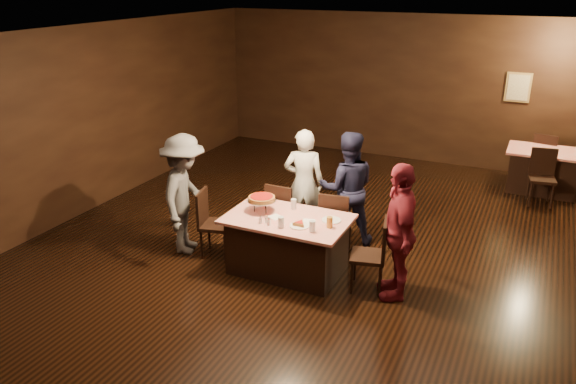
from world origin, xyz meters
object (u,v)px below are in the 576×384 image
(chair_end_right, at_px, (368,255))
(glass_front_right, at_px, (312,226))
(diner_white_jacket, at_px, (304,183))
(chair_far_right, at_px, (336,222))
(chair_end_left, at_px, (216,224))
(diner_red_shirt, at_px, (399,231))
(pizza_stand, at_px, (262,199))
(chair_far_left, at_px, (284,213))
(chair_back_near, at_px, (542,178))
(chair_back_far, at_px, (545,157))
(diner_grey_knit, at_px, (185,194))
(glass_front_left, at_px, (281,222))
(main_table, at_px, (288,244))
(back_table, at_px, (543,171))
(glass_amber, at_px, (330,222))
(diner_navy_hoodie, at_px, (347,188))
(plate_empty, at_px, (331,220))
(glass_back, at_px, (294,204))

(chair_end_right, xyz_separation_m, glass_front_right, (-0.65, -0.25, 0.37))
(diner_white_jacket, bearing_deg, chair_far_right, 133.32)
(chair_far_right, distance_m, chair_end_left, 1.68)
(diner_red_shirt, bearing_deg, pizza_stand, -114.17)
(chair_far_left, distance_m, chair_back_near, 4.64)
(chair_far_right, distance_m, chair_end_right, 1.03)
(chair_far_left, height_order, chair_end_right, same)
(chair_end_right, height_order, glass_front_right, chair_end_right)
(chair_far_left, height_order, chair_back_far, same)
(chair_back_near, relative_size, pizza_stand, 2.50)
(chair_back_far, bearing_deg, diner_red_shirt, 85.17)
(chair_end_left, bearing_deg, chair_far_left, -57.10)
(chair_end_left, bearing_deg, chair_far_right, -77.51)
(chair_end_right, xyz_separation_m, chair_back_far, (1.86, 5.25, 0.00))
(chair_back_near, bearing_deg, pizza_stand, -139.78)
(diner_grey_knit, distance_m, pizza_stand, 1.17)
(glass_front_left, xyz_separation_m, glass_front_right, (0.40, 0.05, 0.00))
(main_table, height_order, glass_front_right, glass_front_right)
(back_table, distance_m, diner_red_shirt, 4.90)
(diner_grey_knit, bearing_deg, glass_front_left, -115.22)
(chair_back_far, bearing_deg, glass_amber, 77.17)
(diner_grey_knit, height_order, diner_red_shirt, diner_red_shirt)
(diner_white_jacket, xyz_separation_m, diner_red_shirt, (1.72, -1.12, 0.03))
(chair_back_near, xyz_separation_m, diner_navy_hoodie, (-2.55, -2.79, 0.37))
(diner_white_jacket, distance_m, plate_empty, 1.28)
(main_table, height_order, glass_amber, glass_amber)
(chair_back_near, height_order, glass_front_right, chair_back_near)
(glass_amber, bearing_deg, chair_back_near, 59.46)
(main_table, distance_m, pizza_stand, 0.70)
(chair_far_left, bearing_deg, diner_red_shirt, 160.32)
(diner_white_jacket, bearing_deg, diner_red_shirt, 130.42)
(back_table, relative_size, glass_front_right, 9.29)
(main_table, distance_m, glass_front_right, 0.69)
(diner_red_shirt, bearing_deg, glass_amber, -108.84)
(diner_grey_knit, bearing_deg, diner_navy_hoodie, -74.89)
(diner_red_shirt, bearing_deg, chair_end_left, -112.74)
(main_table, height_order, diner_navy_hoodie, diner_navy_hoodie)
(chair_back_near, xyz_separation_m, glass_back, (-3.01, -3.65, 0.37))
(diner_red_shirt, distance_m, glass_front_left, 1.44)
(pizza_stand, relative_size, glass_back, 2.71)
(main_table, height_order, plate_empty, plate_empty)
(chair_back_near, distance_m, plate_empty, 4.51)
(diner_navy_hoodie, distance_m, pizza_stand, 1.37)
(chair_far_left, distance_m, pizza_stand, 0.85)
(chair_far_left, bearing_deg, diner_grey_knit, 36.72)
(chair_back_near, bearing_deg, chair_far_left, -145.43)
(main_table, height_order, diner_grey_knit, diner_grey_knit)
(diner_white_jacket, relative_size, pizza_stand, 4.34)
(chair_back_far, height_order, glass_front_left, chair_back_far)
(diner_red_shirt, xyz_separation_m, glass_front_left, (-1.41, -0.31, -0.02))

